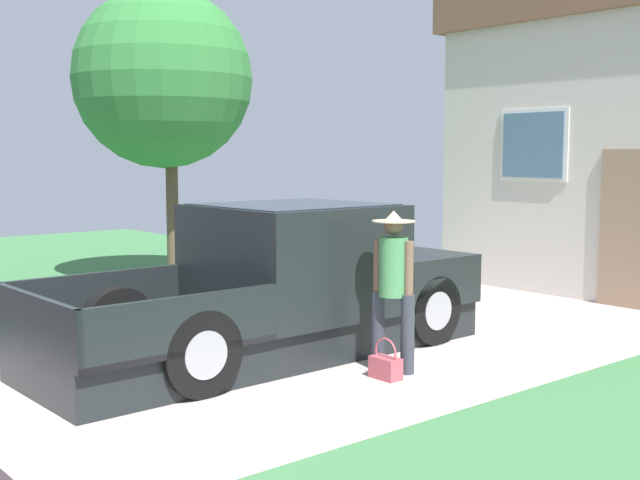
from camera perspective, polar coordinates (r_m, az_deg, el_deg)
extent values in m
cube|color=#BFABA4|center=(9.63, 2.00, -7.14)|extent=(5.20, 9.00, 0.06)
cube|color=#3E7643|center=(16.92, -17.90, -1.70)|extent=(12.00, 9.00, 0.06)
cube|color=black|center=(8.82, -3.90, -6.79)|extent=(1.77, 5.09, 0.42)
cube|color=black|center=(8.92, -1.87, -1.35)|extent=(1.87, 1.93, 1.20)
cube|color=#1E2833|center=(8.88, -1.88, 0.94)|extent=(1.64, 1.77, 0.50)
cube|color=black|center=(9.99, 5.02, -2.39)|extent=(1.86, 1.20, 0.57)
cube|color=black|center=(7.96, -12.86, -6.57)|extent=(1.87, 2.01, 0.06)
cube|color=black|center=(8.70, -15.66, -3.98)|extent=(0.09, 1.98, 0.53)
cube|color=black|center=(7.15, -9.53, -5.99)|extent=(0.09, 1.98, 0.53)
cube|color=black|center=(7.52, -19.41, -5.66)|extent=(1.84, 0.09, 0.53)
cube|color=black|center=(10.10, -2.58, 1.02)|extent=(0.10, 0.18, 0.20)
cylinder|color=black|center=(10.48, 1.22, -3.66)|extent=(0.27, 0.80, 0.80)
cylinder|color=#9E9EA3|center=(10.48, 1.22, -3.66)|extent=(0.29, 0.44, 0.44)
cylinder|color=black|center=(9.39, 7.72, -4.86)|extent=(0.27, 0.80, 0.80)
cylinder|color=#9E9EA3|center=(9.39, 7.72, -4.86)|extent=(0.29, 0.44, 0.44)
cylinder|color=black|center=(8.75, -14.15, -5.80)|extent=(0.27, 0.80, 0.80)
cylinder|color=#9E9EA3|center=(8.75, -14.15, -5.80)|extent=(0.29, 0.44, 0.44)
cylinder|color=black|center=(7.40, -8.57, -7.85)|extent=(0.27, 0.80, 0.80)
cylinder|color=#9E9EA3|center=(7.40, -8.57, -7.85)|extent=(0.29, 0.44, 0.44)
cylinder|color=#333842|center=(8.10, 6.18, -6.62)|extent=(0.14, 0.14, 0.79)
cylinder|color=#333842|center=(8.24, 4.10, -6.37)|extent=(0.14, 0.14, 0.79)
cylinder|color=#4C9356|center=(8.05, 5.18, -1.89)|extent=(0.29, 0.29, 0.59)
cylinder|color=brown|center=(7.98, 6.28, -2.32)|extent=(0.09, 0.09, 0.63)
cylinder|color=brown|center=(8.14, 4.09, -2.14)|extent=(0.09, 0.09, 0.63)
sphere|color=brown|center=(8.00, 5.20, 1.02)|extent=(0.19, 0.19, 0.19)
cylinder|color=#D1B78E|center=(8.00, 5.21, 1.33)|extent=(0.43, 0.43, 0.01)
cone|color=#D1B78E|center=(8.00, 5.21, 1.70)|extent=(0.20, 0.20, 0.10)
cube|color=#B24C56|center=(7.97, 4.63, -8.97)|extent=(0.32, 0.17, 0.21)
torus|color=#B24C56|center=(7.93, 4.64, -7.88)|extent=(0.29, 0.02, 0.29)
cube|color=slate|center=(13.01, 14.77, 6.48)|extent=(1.10, 0.05, 1.00)
cube|color=silver|center=(13.02, 14.81, 6.48)|extent=(1.23, 0.02, 1.12)
cylinder|color=brown|center=(14.01, -10.35, 1.89)|extent=(0.21, 0.21, 2.35)
sphere|color=#327C38|center=(14.05, -11.01, 11.12)|extent=(3.01, 3.01, 3.01)
sphere|color=#327C38|center=(14.13, -10.22, 10.43)|extent=(2.49, 2.49, 2.49)
sphere|color=#327C38|center=(14.02, -11.75, 11.43)|extent=(2.20, 2.20, 2.20)
cube|color=navy|center=(14.38, 2.41, -0.54)|extent=(0.58, 0.68, 0.85)
cube|color=navy|center=(14.33, 2.42, 1.36)|extent=(0.60, 0.71, 0.10)
cylinder|color=black|center=(14.42, 1.01, -2.23)|extent=(0.05, 0.18, 0.18)
cylinder|color=black|center=(14.09, 2.19, -2.42)|extent=(0.05, 0.18, 0.18)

